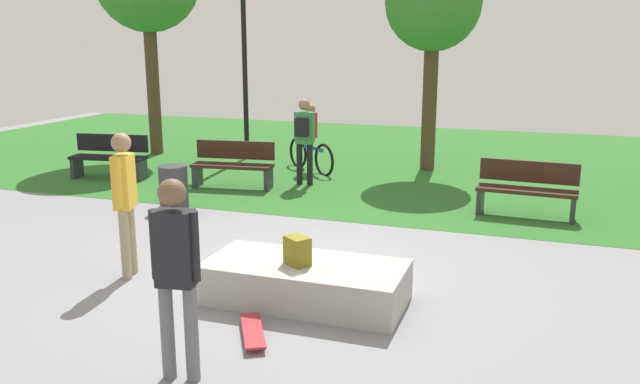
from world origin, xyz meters
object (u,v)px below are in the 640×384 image
(tree_young_birch, at_px, (433,6))
(lamp_post, at_px, (244,44))
(skateboard_by_ledge, at_px, (253,331))
(park_bench_near_path, at_px, (233,164))
(trash_bin, at_px, (174,188))
(skater_performing_trick, at_px, (176,264))
(backpack_on_ledge, at_px, (297,251))
(pedestrian_with_backpack, at_px, (304,134))
(cyclist_on_bicycle, at_px, (311,143))
(park_bench_near_lamppost, at_px, (527,188))
(park_bench_center_lawn, at_px, (110,156))
(skater_watching, at_px, (125,193))
(concrete_ledge, at_px, (305,282))

(tree_young_birch, xyz_separation_m, lamp_post, (-4.44, -0.05, -0.81))
(skateboard_by_ledge, height_order, tree_young_birch, tree_young_birch)
(tree_young_birch, bearing_deg, park_bench_near_path, -137.40)
(lamp_post, bearing_deg, trash_bin, -79.51)
(skater_performing_trick, relative_size, trash_bin, 2.35)
(backpack_on_ledge, xyz_separation_m, pedestrian_with_backpack, (-2.00, 5.59, 0.43))
(cyclist_on_bicycle, bearing_deg, backpack_on_ledge, -71.31)
(skateboard_by_ledge, height_order, trash_bin, trash_bin)
(skateboard_by_ledge, xyz_separation_m, park_bench_near_lamppost, (2.41, 5.58, 0.42))
(skater_performing_trick, height_order, park_bench_center_lawn, skater_performing_trick)
(backpack_on_ledge, relative_size, skater_watching, 0.18)
(pedestrian_with_backpack, bearing_deg, skater_watching, -93.02)
(backpack_on_ledge, distance_m, park_bench_near_path, 5.92)
(park_bench_near_lamppost, xyz_separation_m, pedestrian_with_backpack, (-4.30, 0.97, 0.56))
(park_bench_near_lamppost, relative_size, cyclist_on_bicycle, 1.07)
(park_bench_near_path, bearing_deg, park_bench_center_lawn, -178.84)
(park_bench_near_lamppost, height_order, park_bench_center_lawn, same)
(skateboard_by_ledge, distance_m, cyclist_on_bicycle, 8.25)
(skateboard_by_ledge, height_order, pedestrian_with_backpack, pedestrian_with_backpack)
(trash_bin, distance_m, cyclist_on_bicycle, 4.02)
(skater_performing_trick, relative_size, park_bench_center_lawn, 1.09)
(concrete_ledge, relative_size, lamp_post, 0.49)
(trash_bin, bearing_deg, lamp_post, 100.49)
(skateboard_by_ledge, bearing_deg, backpack_on_ledge, 83.24)
(tree_young_birch, bearing_deg, skateboard_by_ledge, -91.14)
(skateboard_by_ledge, bearing_deg, skater_watching, 154.01)
(skateboard_by_ledge, bearing_deg, cyclist_on_bicycle, 105.81)
(tree_young_birch, height_order, lamp_post, tree_young_birch)
(backpack_on_ledge, bearing_deg, skateboard_by_ledge, 118.04)
(skater_performing_trick, xyz_separation_m, cyclist_on_bicycle, (-2.00, 8.87, -0.43))
(park_bench_near_path, bearing_deg, pedestrian_with_backpack, 27.57)
(park_bench_near_path, relative_size, tree_young_birch, 0.35)
(tree_young_birch, relative_size, trash_bin, 6.09)
(park_bench_near_path, distance_m, lamp_post, 3.92)
(skateboard_by_ledge, relative_size, trash_bin, 1.04)
(lamp_post, bearing_deg, cyclist_on_bicycle, -25.82)
(park_bench_near_lamppost, xyz_separation_m, trash_bin, (-5.78, -1.51, -0.10))
(skateboard_by_ledge, height_order, park_bench_center_lawn, park_bench_center_lawn)
(skater_watching, bearing_deg, trash_bin, 111.65)
(trash_bin, bearing_deg, cyclist_on_bicycle, 73.74)
(skater_watching, xyz_separation_m, park_bench_center_lawn, (-3.81, 4.78, -0.59))
(trash_bin, relative_size, pedestrian_with_backpack, 0.44)
(skater_performing_trick, xyz_separation_m, pedestrian_with_backpack, (-1.64, 7.50, -0.02))
(lamp_post, distance_m, trash_bin, 5.45)
(skater_watching, height_order, pedestrian_with_backpack, skater_watching)
(lamp_post, bearing_deg, skater_performing_trick, -67.80)
(skateboard_by_ledge, relative_size, park_bench_center_lawn, 0.48)
(backpack_on_ledge, distance_m, tree_young_birch, 8.51)
(backpack_on_ledge, xyz_separation_m, park_bench_near_lamppost, (2.30, 4.62, -0.13))
(park_bench_near_lamppost, height_order, pedestrian_with_backpack, pedestrian_with_backpack)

